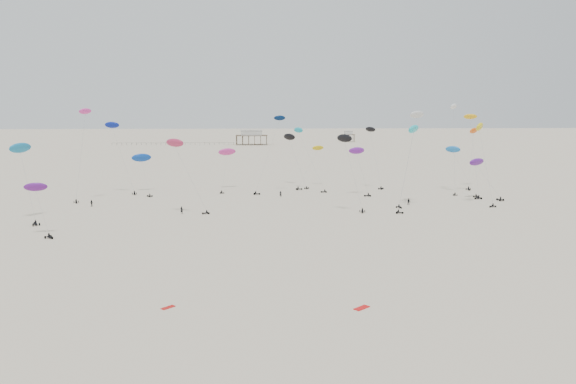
{
  "coord_description": "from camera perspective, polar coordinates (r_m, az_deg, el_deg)",
  "views": [
    {
      "loc": [
        -6.23,
        -25.9,
        24.04
      ],
      "look_at": [
        0.0,
        88.0,
        7.0
      ],
      "focal_mm": 35.0,
      "sensor_mm": 36.0,
      "label": 1
    }
  ],
  "objects": [
    {
      "name": "rig_10",
      "position": [
        157.99,
        7.19,
        3.38
      ],
      "size": [
        6.06,
        6.78,
        13.52
      ],
      "rotation": [
        0.0,
        0.0,
        1.82
      ],
      "color": "black",
      "rests_on": "ground"
    },
    {
      "name": "rig_0",
      "position": [
        168.62,
        16.79,
        3.38
      ],
      "size": [
        5.61,
        15.48,
        16.71
      ],
      "rotation": [
        0.0,
        0.0,
        3.28
      ],
      "color": "black",
      "rests_on": "ground"
    },
    {
      "name": "rig_13",
      "position": [
        149.17,
        19.03,
        5.33
      ],
      "size": [
        5.05,
        9.84,
        20.75
      ],
      "rotation": [
        0.0,
        0.0,
        2.03
      ],
      "color": "black",
      "rests_on": "ground"
    },
    {
      "name": "pavilion_small",
      "position": [
        411.79,
        6.16,
        5.59
      ],
      "size": [
        9.0,
        7.0,
        8.0
      ],
      "color": "brown",
      "rests_on": "ground"
    },
    {
      "name": "rig_8",
      "position": [
        158.89,
        19.0,
        2.27
      ],
      "size": [
        8.59,
        8.69,
        11.63
      ],
      "rotation": [
        0.0,
        0.0,
        0.42
      ],
      "color": "black",
      "rests_on": "ground"
    },
    {
      "name": "pavilion_main",
      "position": [
        376.45,
        -3.72,
        5.46
      ],
      "size": [
        21.0,
        13.0,
        9.8
      ],
      "color": "brown",
      "rests_on": "ground"
    },
    {
      "name": "rig_21",
      "position": [
        133.76,
        -25.34,
        2.87
      ],
      "size": [
        8.89,
        12.34,
        17.66
      ],
      "rotation": [
        0.0,
        0.0,
        0.58
      ],
      "color": "black",
      "rests_on": "ground"
    },
    {
      "name": "spectator_1",
      "position": [
        144.07,
        12.16,
        -1.3
      ],
      "size": [
        1.05,
        0.71,
        1.98
      ],
      "primitive_type": "imported",
      "rotation": [
        0.0,
        0.0,
        6.13
      ],
      "color": "black",
      "rests_on": "ground"
    },
    {
      "name": "ground_plane",
      "position": [
        227.27,
        -1.54,
        2.42
      ],
      "size": [
        900.0,
        900.0,
        0.0
      ],
      "primitive_type": "plane",
      "color": "beige"
    },
    {
      "name": "spectator_3",
      "position": [
        153.75,
        -0.76,
        -0.5
      ],
      "size": [
        0.72,
        0.5,
        1.96
      ],
      "primitive_type": "imported",
      "rotation": [
        0.0,
        0.0,
        3.15
      ],
      "color": "black",
      "rests_on": "ground"
    },
    {
      "name": "rig_3",
      "position": [
        155.3,
        -20.15,
        5.27
      ],
      "size": [
        4.52,
        8.5,
        24.27
      ],
      "rotation": [
        0.0,
        0.0,
        3.43
      ],
      "color": "black",
      "rests_on": "ground"
    },
    {
      "name": "rig_12",
      "position": [
        130.23,
        -10.98,
        3.93
      ],
      "size": [
        10.41,
        4.2,
        17.64
      ],
      "rotation": [
        0.0,
        0.0,
        2.02
      ],
      "color": "black",
      "rests_on": "ground"
    },
    {
      "name": "rig_17",
      "position": [
        168.6,
        -14.61,
        3.12
      ],
      "size": [
        8.2,
        14.65,
        14.82
      ],
      "rotation": [
        0.0,
        0.0,
        0.98
      ],
      "color": "black",
      "rests_on": "ground"
    },
    {
      "name": "rig_7",
      "position": [
        173.4,
        2.45,
        3.24
      ],
      "size": [
        9.86,
        12.58,
        16.24
      ],
      "rotation": [
        0.0,
        0.0,
        4.84
      ],
      "color": "black",
      "rests_on": "ground"
    },
    {
      "name": "spectator_0",
      "position": [
        131.72,
        -10.75,
        -2.17
      ],
      "size": [
        0.83,
        0.66,
        2.02
      ],
      "primitive_type": "imported",
      "rotation": [
        0.0,
        0.0,
        2.9
      ],
      "color": "black",
      "rests_on": "ground"
    },
    {
      "name": "rig_20",
      "position": [
        180.53,
        18.23,
        4.55
      ],
      "size": [
        7.28,
        12.25,
        19.01
      ],
      "rotation": [
        0.0,
        0.0,
        3.02
      ],
      "color": "black",
      "rests_on": "ground"
    },
    {
      "name": "rig_16",
      "position": [
        177.02,
        0.33,
        5.07
      ],
      "size": [
        7.95,
        14.46,
        18.16
      ],
      "rotation": [
        0.0,
        0.0,
        5.45
      ],
      "color": "black",
      "rests_on": "ground"
    },
    {
      "name": "rig_5",
      "position": [
        171.36,
        8.7,
        4.56
      ],
      "size": [
        5.86,
        7.09,
        18.74
      ],
      "rotation": [
        0.0,
        0.0,
        5.45
      ],
      "color": "black",
      "rests_on": "ground"
    },
    {
      "name": "rig_19",
      "position": [
        166.49,
        -16.94,
        4.94
      ],
      "size": [
        9.77,
        7.03,
        20.61
      ],
      "rotation": [
        0.0,
        0.0,
        3.4
      ],
      "color": "black",
      "rests_on": "ground"
    },
    {
      "name": "rig_15",
      "position": [
        169.52,
        -6.27,
        3.68
      ],
      "size": [
        6.11,
        14.28,
        14.49
      ],
      "rotation": [
        0.0,
        0.0,
        0.26
      ],
      "color": "black",
      "rests_on": "ground"
    },
    {
      "name": "rig_6",
      "position": [
        143.85,
        12.49,
        5.46
      ],
      "size": [
        8.03,
        10.17,
        20.47
      ],
      "rotation": [
        0.0,
        0.0,
        3.49
      ],
      "color": "black",
      "rests_on": "ground"
    },
    {
      "name": "pier_fence",
      "position": [
        380.73,
        -11.59,
        4.82
      ],
      "size": [
        80.2,
        0.2,
        1.5
      ],
      "color": "black",
      "rests_on": "ground"
    },
    {
      "name": "rig_14",
      "position": [
        137.99,
        12.66,
        6.08
      ],
      "size": [
        9.24,
        11.37,
        24.26
      ],
      "rotation": [
        0.0,
        0.0,
        4.3
      ],
      "color": "black",
      "rests_on": "ground"
    },
    {
      "name": "spectator_2",
      "position": [
        147.1,
        -19.32,
        -1.39
      ],
      "size": [
        1.29,
        1.11,
        1.93
      ],
      "primitive_type": "imported",
      "rotation": [
        0.0,
        0.0,
        5.75
      ],
      "color": "black",
      "rests_on": "ground"
    },
    {
      "name": "rig_4",
      "position": [
        116.32,
        -23.98,
        -0.6
      ],
      "size": [
        6.89,
        6.28,
        10.37
      ],
      "rotation": [
        0.0,
        0.0,
        4.01
      ],
      "color": "black",
      "rests_on": "ground"
    },
    {
      "name": "rig_9",
      "position": [
        166.91,
        1.73,
        4.75
      ],
      "size": [
        9.39,
        11.69,
        19.93
      ],
      "rotation": [
        0.0,
        0.0,
        1.69
      ],
      "color": "black",
      "rests_on": "ground"
    },
    {
      "name": "grounded_kite_a",
      "position": [
        70.15,
        7.49,
        -11.62
      ],
      "size": [
        2.25,
        2.13,
        0.08
      ],
      "primitive_type": "cube",
      "rotation": [
        0.0,
        0.0,
        0.72
      ],
      "color": "red",
      "rests_on": "ground"
    },
    {
      "name": "rig_1",
      "position": [
        168.84,
        16.5,
        6.61
      ],
      "size": [
        4.61,
        12.59,
        25.96
      ],
      "rotation": [
        0.0,
        0.0,
        6.08
      ],
      "color": "black",
      "rests_on": "ground"
    },
    {
      "name": "grounded_kite_b",
      "position": [
        71.24,
        -12.09,
        -11.42
      ],
      "size": [
        1.75,
        1.78,
        0.07
      ],
      "primitive_type": "cube",
      "rotation": [
        0.0,
        0.0,
        0.81
      ],
      "color": "#BB0E0B",
      "rests_on": "ground"
    },
    {
      "name": "rig_11",
      "position": [
        160.02,
        -1.83,
        4.45
      ],
      "size": [
        9.55,
        7.53,
        22.39
      ],
      "rotation": [
        0.0,
        0.0,
        4.66
      ],
      "color": "black",
      "rests_on": "ground"
    },
    {
      "name": "rig_2",
      "position": [
        165.48,
        18.29,
        4.58
      ],
      "size": [
        5.4,
        16.13,
        24.67
      ],
      "rotation": [
        0.0,
        0.0,
        1.88
      ],
      "color": "black",
      "rests_on": "ground"
    },
    {
      "name": "rig_18",
      "position": [
        130.9,
        6.21,
        3.63
      ],
      "size": [
        6.95,
        4.9,
        18.24
      ],
      "rotation": [
        0.0,
        0.0,
        3.01
      ],
      "color": "black",
      "rests_on": "ground"
    }
  ]
}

